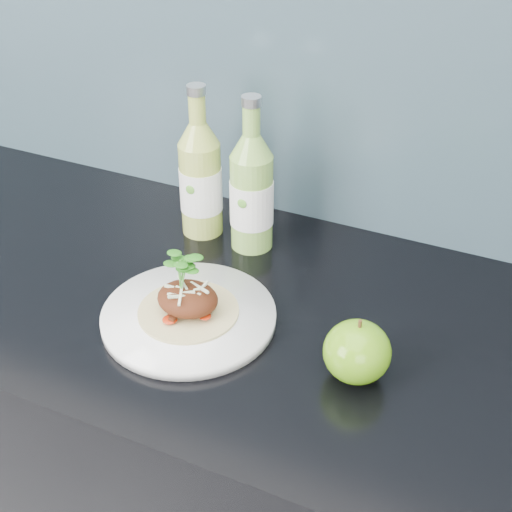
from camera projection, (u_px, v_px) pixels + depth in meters
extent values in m
cube|color=black|center=(230.00, 487.00, 1.34)|extent=(4.00, 0.60, 0.90)
cube|color=slate|center=(302.00, 16.00, 1.11)|extent=(4.00, 0.02, 0.70)
cylinder|color=white|center=(189.00, 316.00, 1.04)|extent=(0.28, 0.28, 0.02)
cylinder|color=tan|center=(188.00, 311.00, 1.03)|extent=(0.15, 0.15, 0.00)
ellipsoid|color=#562510|center=(188.00, 299.00, 1.02)|extent=(0.09, 0.08, 0.04)
ellipsoid|color=#52920F|center=(357.00, 352.00, 0.92)|extent=(0.11, 0.11, 0.08)
cylinder|color=#472D14|center=(360.00, 325.00, 0.90)|extent=(0.01, 0.00, 0.01)
cylinder|color=#A7B84C|center=(201.00, 189.00, 1.20)|extent=(0.07, 0.07, 0.16)
cone|color=#A7B84C|center=(198.00, 134.00, 1.15)|extent=(0.07, 0.07, 0.04)
cylinder|color=#A7B84C|center=(197.00, 109.00, 1.12)|extent=(0.03, 0.03, 0.05)
cylinder|color=silver|center=(196.00, 90.00, 1.10)|extent=(0.03, 0.03, 0.01)
cylinder|color=white|center=(201.00, 189.00, 1.20)|extent=(0.07, 0.07, 0.08)
ellipsoid|color=#59A533|center=(190.00, 190.00, 1.17)|extent=(0.02, 0.00, 0.02)
cylinder|color=#80B34A|center=(252.00, 202.00, 1.16)|extent=(0.08, 0.08, 0.16)
cone|color=#80B34A|center=(251.00, 146.00, 1.11)|extent=(0.07, 0.07, 0.04)
cylinder|color=#80B34A|center=(251.00, 120.00, 1.08)|extent=(0.03, 0.03, 0.05)
cylinder|color=silver|center=(251.00, 101.00, 1.07)|extent=(0.03, 0.03, 0.01)
cylinder|color=white|center=(252.00, 202.00, 1.16)|extent=(0.08, 0.08, 0.08)
ellipsoid|color=#59A533|center=(242.00, 204.00, 1.13)|extent=(0.02, 0.00, 0.02)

